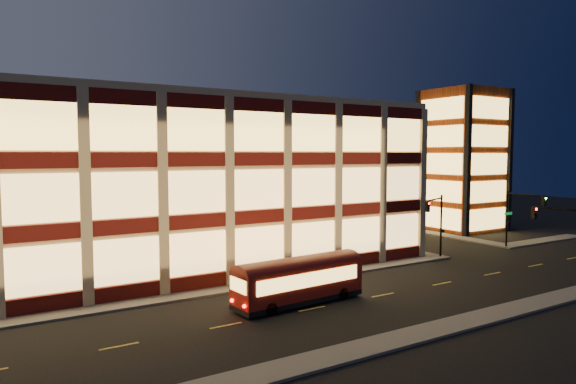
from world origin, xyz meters
TOP-DOWN VIEW (x-y plane):
  - ground at (0.00, 0.00)m, footprint 200.00×200.00m
  - sidewalk_office_south at (-3.00, 1.00)m, footprint 54.00×2.00m
  - sidewalk_office_east at (23.00, 17.00)m, footprint 2.00×30.00m
  - sidewalk_tower_south at (40.00, 1.00)m, footprint 14.00×2.00m
  - sidewalk_tower_west at (34.00, 17.00)m, footprint 2.00×30.00m
  - sidewalk_near at (0.00, -13.00)m, footprint 100.00×2.00m
  - office_building at (-2.91, 16.91)m, footprint 50.45×30.45m
  - stair_tower at (39.95, 11.95)m, footprint 8.60×8.60m
  - traffic_signal_far at (22.21, 0.24)m, footprint 3.79×1.87m
  - traffic_signal_right at (33.50, -0.62)m, footprint 1.20×4.37m
  - traffic_signal_near at (23.50, -11.03)m, footprint 0.32×4.45m
  - trolley_bus at (3.94, -4.58)m, footprint 9.33×2.99m

SIDE VIEW (x-z plane):
  - ground at x=0.00m, z-range 0.00..0.00m
  - sidewalk_office_south at x=-3.00m, z-range 0.00..0.15m
  - sidewalk_office_east at x=23.00m, z-range 0.00..0.15m
  - sidewalk_tower_south at x=40.00m, z-range 0.00..0.15m
  - sidewalk_tower_west at x=34.00m, z-range 0.00..0.15m
  - sidewalk_near at x=0.00m, z-range 0.00..0.15m
  - trolley_bus at x=3.94m, z-range 0.17..3.28m
  - traffic_signal_right at x=33.50m, z-range 1.10..7.10m
  - traffic_signal_far at x=22.21m, z-range 1.11..7.11m
  - traffic_signal_near at x=23.50m, z-range 1.13..7.13m
  - office_building at x=-2.91m, z-range 0.00..14.50m
  - stair_tower at x=39.95m, z-range -0.01..17.99m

